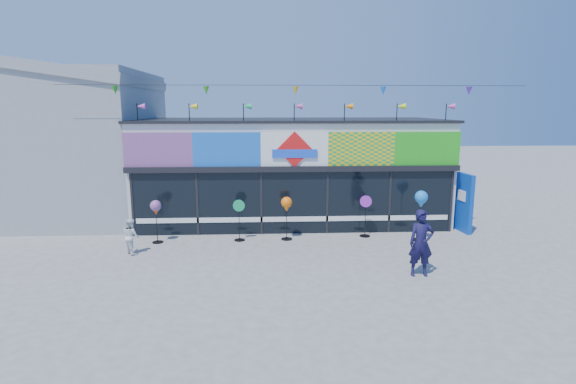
{
  "coord_description": "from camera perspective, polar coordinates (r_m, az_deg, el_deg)",
  "views": [
    {
      "loc": [
        -1.02,
        -12.51,
        4.57
      ],
      "look_at": [
        -0.3,
        2.0,
        1.82
      ],
      "focal_mm": 28.0,
      "sensor_mm": 36.0,
      "label": 1
    }
  ],
  "objects": [
    {
      "name": "ground",
      "position": [
        13.36,
        1.75,
        -9.3
      ],
      "size": [
        80.0,
        80.0,
        0.0
      ],
      "primitive_type": "plane",
      "color": "slate",
      "rests_on": "ground"
    },
    {
      "name": "kite_shop",
      "position": [
        18.65,
        0.33,
        2.94
      ],
      "size": [
        16.0,
        5.7,
        5.31
      ],
      "color": "silver",
      "rests_on": "ground"
    },
    {
      "name": "spinner_3",
      "position": [
        16.25,
        9.8,
        -2.89
      ],
      "size": [
        0.42,
        0.38,
        1.49
      ],
      "color": "black",
      "rests_on": "ground"
    },
    {
      "name": "child",
      "position": [
        15.06,
        -19.28,
        -5.31
      ],
      "size": [
        0.6,
        0.63,
        1.14
      ],
      "primitive_type": "imported",
      "rotation": [
        0.0,
        0.0,
        2.29
      ],
      "color": "white",
      "rests_on": "ground"
    },
    {
      "name": "spinner_1",
      "position": [
        15.62,
        -6.22,
        -3.45
      ],
      "size": [
        0.41,
        0.37,
        1.45
      ],
      "color": "black",
      "rests_on": "ground"
    },
    {
      "name": "blue_sign",
      "position": [
        17.85,
        21.4,
        -1.26
      ],
      "size": [
        0.28,
        1.1,
        2.18
      ],
      "rotation": [
        0.0,
        0.0,
        0.11
      ],
      "color": "#0B40AA",
      "rests_on": "ground"
    },
    {
      "name": "spinner_2",
      "position": [
        15.54,
        -0.18,
        -1.73
      ],
      "size": [
        0.39,
        0.39,
        1.53
      ],
      "color": "black",
      "rests_on": "ground"
    },
    {
      "name": "spinner_4",
      "position": [
        16.05,
        16.55,
        -1.07
      ],
      "size": [
        0.45,
        0.45,
        1.77
      ],
      "color": "black",
      "rests_on": "ground"
    },
    {
      "name": "adult_man",
      "position": [
        12.84,
        16.55,
        -6.23
      ],
      "size": [
        0.68,
        0.45,
        1.85
      ],
      "primitive_type": "imported",
      "rotation": [
        0.0,
        0.0,
        -0.02
      ],
      "color": "#141137",
      "rests_on": "ground"
    },
    {
      "name": "spinner_0",
      "position": [
        15.83,
        -16.43,
        -2.06
      ],
      "size": [
        0.38,
        0.38,
        1.49
      ],
      "color": "black",
      "rests_on": "ground"
    },
    {
      "name": "neighbour_building",
      "position": [
        21.52,
        -27.65,
        5.86
      ],
      "size": [
        8.18,
        7.2,
        6.87
      ],
      "color": "#929597",
      "rests_on": "ground"
    }
  ]
}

